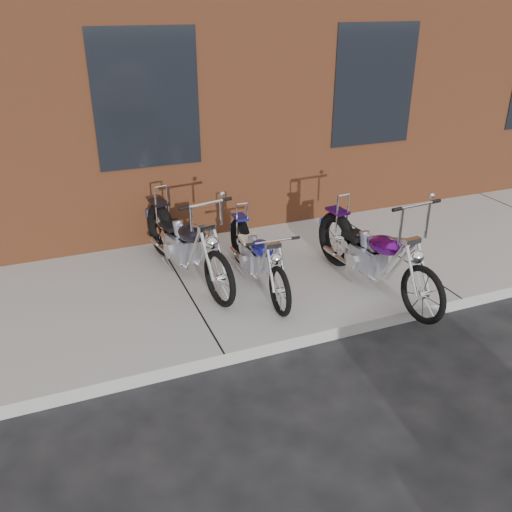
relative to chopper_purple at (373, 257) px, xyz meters
name	(u,v)px	position (x,y,z in m)	size (l,w,h in m)	color
ground	(225,366)	(-2.13, -0.65, -0.57)	(120.00, 120.00, 0.00)	black
sidewalk	(186,293)	(-2.13, 0.85, -0.49)	(22.00, 3.00, 0.15)	#9D9D9D
chopper_purple	(373,257)	(0.00, 0.00, 0.00)	(0.57, 2.32, 1.30)	black
chopper_blue	(257,258)	(-1.26, 0.61, -0.06)	(0.49, 2.01, 0.87)	black
chopper_third	(185,246)	(-2.02, 1.17, 0.01)	(0.68, 2.33, 1.19)	black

